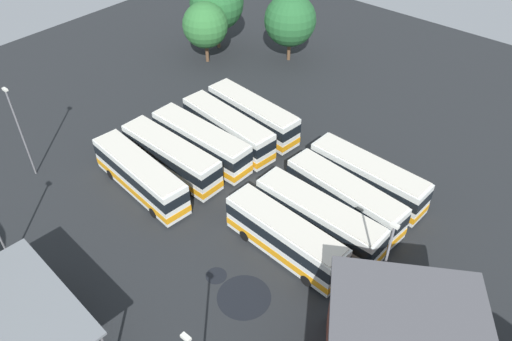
# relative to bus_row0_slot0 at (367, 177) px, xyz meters

# --- Properties ---
(ground_plane) EXTENTS (92.37, 92.37, 0.00)m
(ground_plane) POSITION_rel_bus_row0_slot0_xyz_m (7.87, 6.57, -1.90)
(ground_plane) COLOR black
(bus_row0_slot0) EXTENTS (11.23, 3.07, 3.61)m
(bus_row0_slot0) POSITION_rel_bus_row0_slot0_xyz_m (0.00, 0.00, 0.00)
(bus_row0_slot0) COLOR silver
(bus_row0_slot0) RESTS_ON ground_plane
(bus_row0_slot1) EXTENTS (11.31, 3.63, 3.61)m
(bus_row0_slot1) POSITION_rel_bus_row0_slot0_xyz_m (0.14, 3.58, -0.00)
(bus_row0_slot1) COLOR silver
(bus_row0_slot1) RESTS_ON ground_plane
(bus_row0_slot2) EXTENTS (11.51, 2.89, 3.61)m
(bus_row0_slot2) POSITION_rel_bus_row0_slot0_xyz_m (0.37, 7.07, 0.00)
(bus_row0_slot2) COLOR silver
(bus_row0_slot2) RESTS_ON ground_plane
(bus_row0_slot3) EXTENTS (10.79, 3.20, 3.61)m
(bus_row0_slot3) POSITION_rel_bus_row0_slot0_xyz_m (1.18, 10.47, -0.00)
(bus_row0_slot3) COLOR silver
(bus_row0_slot3) RESTS_ON ground_plane
(bus_row1_slot0) EXTENTS (11.46, 3.66, 3.61)m
(bus_row1_slot0) POSITION_rel_bus_row0_slot0_xyz_m (14.40, -0.91, 0.00)
(bus_row1_slot0) COLOR silver
(bus_row1_slot0) RESTS_ON ground_plane
(bus_row1_slot1) EXTENTS (11.51, 3.76, 3.61)m
(bus_row1_slot1) POSITION_rel_bus_row0_slot0_xyz_m (14.66, 2.64, 0.00)
(bus_row1_slot1) COLOR silver
(bus_row1_slot1) RESTS_ON ground_plane
(bus_row1_slot2) EXTENTS (11.38, 2.79, 3.61)m
(bus_row1_slot2) POSITION_rel_bus_row0_slot0_xyz_m (15.10, 5.98, 0.00)
(bus_row1_slot2) COLOR silver
(bus_row1_slot2) RESTS_ON ground_plane
(bus_row1_slot3) EXTENTS (11.27, 2.80, 3.61)m
(bus_row1_slot3) POSITION_rel_bus_row0_slot0_xyz_m (15.61, 9.42, 0.00)
(bus_row1_slot3) COLOR silver
(bus_row1_slot3) RESTS_ON ground_plane
(bus_row1_slot4) EXTENTS (11.62, 3.76, 3.61)m
(bus_row1_slot4) POSITION_rel_bus_row0_slot0_xyz_m (15.69, 13.07, 0.00)
(bus_row1_slot4) COLOR silver
(bus_row1_slot4) RESTS_ON ground_plane
(maintenance_shelter) EXTENTS (11.25, 7.06, 4.23)m
(maintenance_shelter) POSITION_rel_bus_row0_slot0_xyz_m (8.92, 28.09, 2.13)
(maintenance_shelter) COLOR slate
(maintenance_shelter) RESTS_ON ground_plane
(lamp_post_far_corner) EXTENTS (0.56, 0.28, 9.37)m
(lamp_post_far_corner) POSITION_rel_bus_row0_slot0_xyz_m (25.46, 18.18, 3.20)
(lamp_post_far_corner) COLOR slate
(lamp_post_far_corner) RESTS_ON ground_plane
(lamp_post_mid_lot) EXTENTS (0.56, 0.28, 9.43)m
(lamp_post_mid_lot) POSITION_rel_bus_row0_slot0_xyz_m (-7.26, 11.03, 3.23)
(lamp_post_mid_lot) COLOR slate
(lamp_post_mid_lot) RESTS_ON ground_plane
(tree_east_edge) EXTENTS (6.54, 6.54, 8.70)m
(tree_east_edge) POSITION_rel_bus_row0_slot0_xyz_m (21.32, -16.10, 3.52)
(tree_east_edge) COLOR brown
(tree_east_edge) RESTS_ON ground_plane
(tree_north_edge) EXTENTS (5.72, 5.72, 7.83)m
(tree_north_edge) POSITION_rel_bus_row0_slot0_xyz_m (29.10, -8.82, 3.05)
(tree_north_edge) COLOR brown
(tree_north_edge) RESTS_ON ground_plane
(tree_northwest) EXTENTS (7.04, 7.04, 9.73)m
(tree_northwest) POSITION_rel_bus_row0_slot0_xyz_m (30.80, -12.72, 4.30)
(tree_northwest) COLOR brown
(tree_northwest) RESTS_ON ground_plane
(puddle_back_corner) EXTENTS (1.66, 1.66, 0.01)m
(puddle_back_corner) POSITION_rel_bus_row0_slot0_xyz_m (3.73, 15.70, -1.90)
(puddle_back_corner) COLOR black
(puddle_back_corner) RESTS_ON ground_plane
(puddle_front_lane) EXTENTS (4.06, 4.06, 0.01)m
(puddle_front_lane) POSITION_rel_bus_row0_slot0_xyz_m (0.78, 15.78, -1.90)
(puddle_front_lane) COLOR black
(puddle_front_lane) RESTS_ON ground_plane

